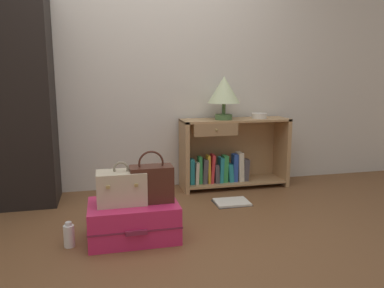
# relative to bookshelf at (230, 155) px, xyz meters

# --- Properties ---
(ground_plane) EXTENTS (9.00, 9.00, 0.00)m
(ground_plane) POSITION_rel_bookshelf_xyz_m (-0.83, -1.27, -0.33)
(ground_plane) COLOR brown
(back_wall) EXTENTS (6.40, 0.10, 2.60)m
(back_wall) POSITION_rel_bookshelf_xyz_m (-0.83, 0.23, 0.97)
(back_wall) COLOR beige
(back_wall) RESTS_ON ground_plane
(bookshelf) EXTENTS (1.09, 0.35, 0.70)m
(bookshelf) POSITION_rel_bookshelf_xyz_m (0.00, 0.00, 0.00)
(bookshelf) COLOR tan
(bookshelf) RESTS_ON ground_plane
(table_lamp) EXTENTS (0.32, 0.32, 0.42)m
(table_lamp) POSITION_rel_bookshelf_xyz_m (-0.08, -0.03, 0.65)
(table_lamp) COLOR #4C7542
(table_lamp) RESTS_ON bookshelf
(bowl) EXTENTS (0.15, 0.15, 0.05)m
(bowl) POSITION_rel_bookshelf_xyz_m (0.30, -0.02, 0.40)
(bowl) COLOR silver
(bowl) RESTS_ON bookshelf
(suitcase_large) EXTENTS (0.62, 0.44, 0.26)m
(suitcase_large) POSITION_rel_bookshelf_xyz_m (-1.07, -1.04, -0.20)
(suitcase_large) COLOR #DB2860
(suitcase_large) RESTS_ON ground_plane
(train_case) EXTENTS (0.33, 0.21, 0.30)m
(train_case) POSITION_rel_bookshelf_xyz_m (-1.14, -1.03, 0.04)
(train_case) COLOR beige
(train_case) RESTS_ON suitcase_large
(handbag) EXTENTS (0.30, 0.16, 0.36)m
(handbag) POSITION_rel_bookshelf_xyz_m (-0.94, -1.04, 0.06)
(handbag) COLOR #472319
(handbag) RESTS_ON suitcase_large
(bottle) EXTENTS (0.07, 0.07, 0.17)m
(bottle) POSITION_rel_bookshelf_xyz_m (-1.50, -1.08, -0.25)
(bottle) COLOR white
(bottle) RESTS_ON ground_plane
(open_book_on_floor) EXTENTS (0.32, 0.25, 0.02)m
(open_book_on_floor) POSITION_rel_bookshelf_xyz_m (-0.15, -0.51, -0.32)
(open_book_on_floor) COLOR white
(open_book_on_floor) RESTS_ON ground_plane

